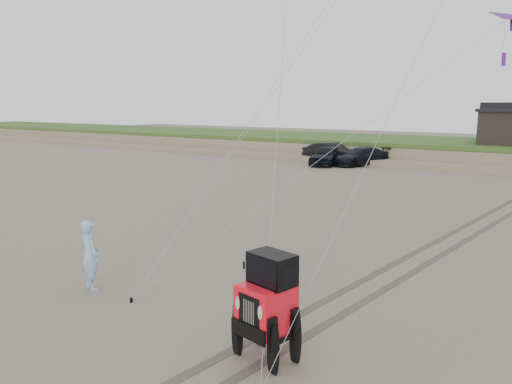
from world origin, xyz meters
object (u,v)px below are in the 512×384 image
Objects in this scene: truck_b at (332,153)px; man at (90,255)px; jeep at (266,318)px; truck_c at (360,156)px; truck_a at (326,155)px.

man reaches higher than truck_b.
man is (-6.01, 0.59, 0.11)m from jeep.
truck_c is (2.81, -0.57, -0.11)m from truck_b.
truck_a is 29.51m from man.
truck_c is at bearing -66.25° from man.
man is at bearing -155.72° from truck_b.
man reaches higher than jeep.
truck_a is at bearing -157.10° from truck_b.
jeep is at bearing -45.35° from truck_c.
truck_a is 31.92m from jeep.
truck_a is at bearing 126.58° from jeep.
truck_c is (2.45, 1.23, -0.06)m from truck_a.
truck_b reaches higher than truck_c.
truck_a is 2.74m from truck_c.
truck_a reaches higher than truck_c.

